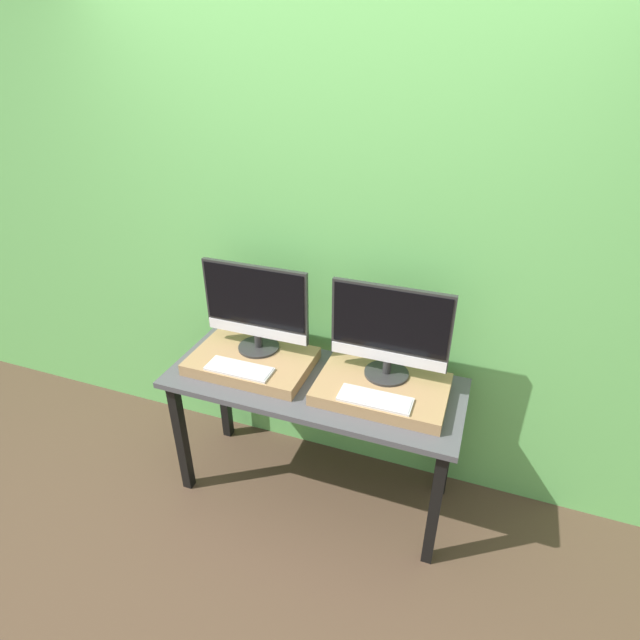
% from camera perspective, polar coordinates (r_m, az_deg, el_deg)
% --- Properties ---
extents(ground_plane, '(12.00, 12.00, 0.00)m').
position_cam_1_polar(ground_plane, '(2.76, -2.92, -22.63)').
color(ground_plane, '#4C3828').
extents(wall_back, '(8.00, 0.04, 2.60)m').
position_cam_1_polar(wall_back, '(2.46, 2.10, 8.50)').
color(wall_back, '#66B75B').
rests_on(wall_back, ground_plane).
extents(workbench, '(1.44, 0.56, 0.73)m').
position_cam_1_polar(workbench, '(2.49, -0.76, -8.76)').
color(workbench, '#47474C').
rests_on(workbench, ground_plane).
extents(wooden_riser_left, '(0.60, 0.40, 0.06)m').
position_cam_1_polar(wooden_riser_left, '(2.55, -7.78, -4.68)').
color(wooden_riser_left, '#99754C').
rests_on(wooden_riser_left, workbench).
extents(monitor_left, '(0.55, 0.21, 0.46)m').
position_cam_1_polar(monitor_left, '(2.47, -7.35, 1.56)').
color(monitor_left, '#282828').
rests_on(monitor_left, wooden_riser_left).
extents(keyboard_left, '(0.33, 0.12, 0.01)m').
position_cam_1_polar(keyboard_left, '(2.43, -9.21, -5.52)').
color(keyboard_left, silver).
rests_on(keyboard_left, wooden_riser_left).
extents(wooden_riser_right, '(0.60, 0.40, 0.06)m').
position_cam_1_polar(wooden_riser_right, '(2.35, 7.07, -7.84)').
color(wooden_riser_right, '#99754C').
rests_on(wooden_riser_right, workbench).
extents(monitor_right, '(0.55, 0.21, 0.46)m').
position_cam_1_polar(monitor_right, '(2.27, 7.98, -1.17)').
color(monitor_right, '#282828').
rests_on(monitor_right, wooden_riser_right).
extents(keyboard_right, '(0.33, 0.12, 0.01)m').
position_cam_1_polar(keyboard_right, '(2.23, 6.32, -8.96)').
color(keyboard_right, silver).
rests_on(keyboard_right, wooden_riser_right).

